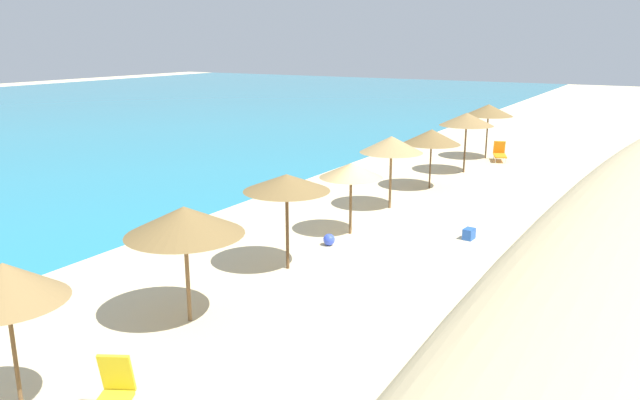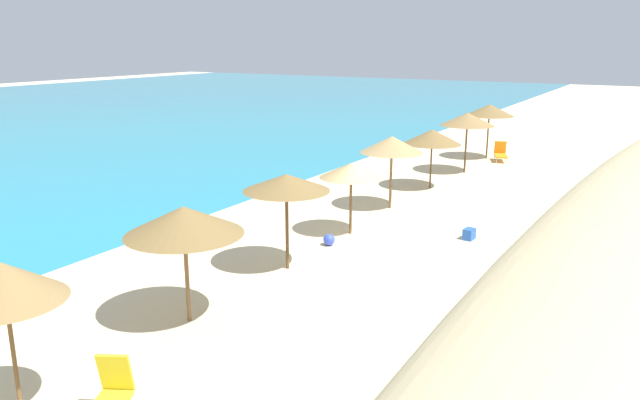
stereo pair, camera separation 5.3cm
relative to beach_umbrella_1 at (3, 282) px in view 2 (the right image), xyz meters
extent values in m
plane|color=beige|center=(11.59, -1.37, -2.47)|extent=(160.00, 160.00, 0.00)
cylinder|color=brown|center=(0.00, 0.00, -1.32)|extent=(0.07, 0.07, 2.30)
cone|color=olive|center=(0.00, 0.00, 0.01)|extent=(1.98, 1.98, 0.66)
cylinder|color=brown|center=(4.30, 0.09, -1.36)|extent=(0.10, 0.10, 2.23)
cone|color=olive|center=(4.30, 0.09, -0.08)|extent=(2.66, 2.66, 0.65)
cylinder|color=brown|center=(8.24, -0.03, -1.27)|extent=(0.09, 0.09, 2.41)
cone|color=olive|center=(8.24, -0.03, 0.02)|extent=(2.40, 2.40, 0.47)
cylinder|color=brown|center=(12.00, -0.06, -1.44)|extent=(0.09, 0.09, 2.07)
cone|color=tan|center=(12.00, -0.06, -0.32)|extent=(2.08, 2.08, 0.48)
cylinder|color=brown|center=(15.64, 0.13, -1.32)|extent=(0.10, 0.10, 2.31)
cone|color=tan|center=(15.64, 0.13, 0.00)|extent=(2.38, 2.38, 0.62)
cylinder|color=brown|center=(19.56, -0.01, -1.43)|extent=(0.07, 0.07, 2.09)
cone|color=olive|center=(19.56, -0.01, -0.22)|extent=(2.49, 2.49, 0.63)
cylinder|color=brown|center=(23.50, -0.30, -1.25)|extent=(0.09, 0.09, 2.45)
cone|color=olive|center=(23.50, -0.30, 0.13)|extent=(2.58, 2.58, 0.61)
cylinder|color=brown|center=(27.76, -0.17, -1.24)|extent=(0.08, 0.08, 2.46)
cone|color=olive|center=(27.76, -0.17, 0.15)|extent=(2.60, 2.60, 0.62)
cube|color=yellow|center=(1.00, -1.25, -1.77)|extent=(0.49, 0.62, 0.78)
cube|color=orange|center=(27.20, -1.09, -2.16)|extent=(1.38, 1.00, 0.07)
cube|color=orange|center=(27.75, -0.89, -1.80)|extent=(0.45, 0.66, 0.69)
cylinder|color=silver|center=(26.61, -1.03, -2.33)|extent=(0.04, 0.04, 0.28)
cylinder|color=silver|center=(26.78, -1.51, -2.33)|extent=(0.04, 0.04, 0.28)
cylinder|color=silver|center=(27.61, -0.67, -2.33)|extent=(0.04, 0.04, 0.28)
cylinder|color=silver|center=(27.78, -1.15, -2.33)|extent=(0.04, 0.04, 0.28)
sphere|color=blue|center=(10.57, -0.05, -2.29)|extent=(0.37, 0.37, 0.37)
cube|color=blue|center=(13.40, -3.66, -2.29)|extent=(0.45, 0.34, 0.36)
camera|label=1|loc=(-5.43, -9.06, 3.78)|focal=34.55mm
camera|label=2|loc=(-5.40, -9.11, 3.78)|focal=34.55mm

